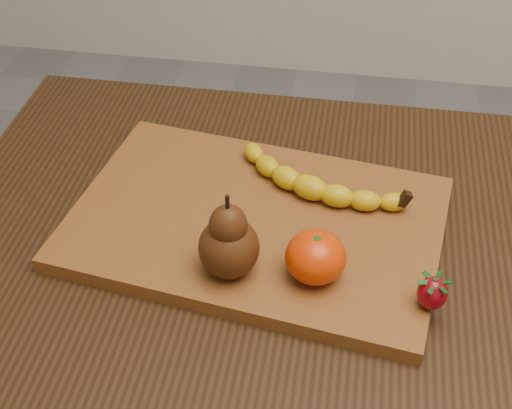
% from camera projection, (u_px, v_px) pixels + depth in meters
% --- Properties ---
extents(table, '(1.00, 0.70, 0.76)m').
position_uv_depth(table, '(326.00, 311.00, 0.92)').
color(table, black).
rests_on(table, ground).
extents(cutting_board, '(0.49, 0.36, 0.02)m').
position_uv_depth(cutting_board, '(256.00, 223.00, 0.89)').
color(cutting_board, brown).
rests_on(cutting_board, table).
extents(banana, '(0.21, 0.12, 0.03)m').
position_uv_depth(banana, '(310.00, 187.00, 0.90)').
color(banana, '#D1A909').
rests_on(banana, cutting_board).
extents(pear, '(0.09, 0.09, 0.11)m').
position_uv_depth(pear, '(228.00, 235.00, 0.78)').
color(pear, '#43210A').
rests_on(pear, cutting_board).
extents(mandarin, '(0.09, 0.09, 0.06)m').
position_uv_depth(mandarin, '(316.00, 257.00, 0.78)').
color(mandarin, '#CB3102').
rests_on(mandarin, cutting_board).
extents(strawberry, '(0.04, 0.04, 0.04)m').
position_uv_depth(strawberry, '(433.00, 292.00, 0.76)').
color(strawberry, maroon).
rests_on(strawberry, cutting_board).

